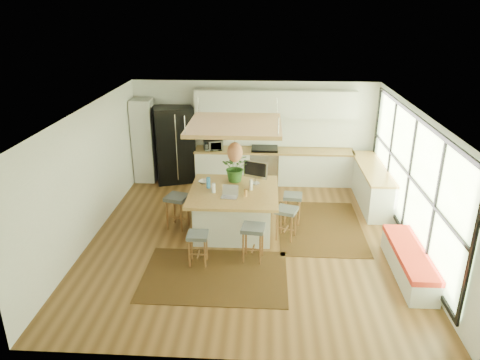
# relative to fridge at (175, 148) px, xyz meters

# --- Properties ---
(floor) EXTENTS (7.00, 7.00, 0.00)m
(floor) POSITION_rel_fridge_xyz_m (2.14, -3.20, -0.93)
(floor) COLOR #533417
(floor) RESTS_ON ground
(ceiling) EXTENTS (7.00, 7.00, 0.00)m
(ceiling) POSITION_rel_fridge_xyz_m (2.14, -3.20, 1.78)
(ceiling) COLOR white
(ceiling) RESTS_ON ground
(wall_back) EXTENTS (6.50, 0.00, 6.50)m
(wall_back) POSITION_rel_fridge_xyz_m (2.14, 0.30, 0.42)
(wall_back) COLOR silver
(wall_back) RESTS_ON ground
(wall_front) EXTENTS (6.50, 0.00, 6.50)m
(wall_front) POSITION_rel_fridge_xyz_m (2.14, -6.70, 0.42)
(wall_front) COLOR silver
(wall_front) RESTS_ON ground
(wall_left) EXTENTS (0.00, 7.00, 7.00)m
(wall_left) POSITION_rel_fridge_xyz_m (-1.11, -3.20, 0.42)
(wall_left) COLOR silver
(wall_left) RESTS_ON ground
(wall_right) EXTENTS (0.00, 7.00, 7.00)m
(wall_right) POSITION_rel_fridge_xyz_m (5.39, -3.20, 0.42)
(wall_right) COLOR silver
(wall_right) RESTS_ON ground
(window_wall) EXTENTS (0.10, 6.20, 2.60)m
(window_wall) POSITION_rel_fridge_xyz_m (5.36, -3.20, 0.47)
(window_wall) COLOR black
(window_wall) RESTS_ON wall_right
(pantry) EXTENTS (0.55, 0.60, 2.25)m
(pantry) POSITION_rel_fridge_xyz_m (-0.81, -0.02, 0.20)
(pantry) COLOR silver
(pantry) RESTS_ON floor
(back_counter_base) EXTENTS (4.20, 0.60, 0.88)m
(back_counter_base) POSITION_rel_fridge_xyz_m (2.69, -0.02, -0.49)
(back_counter_base) COLOR silver
(back_counter_base) RESTS_ON floor
(back_counter_top) EXTENTS (4.24, 0.64, 0.05)m
(back_counter_top) POSITION_rel_fridge_xyz_m (2.69, -0.02, -0.03)
(back_counter_top) COLOR olive
(back_counter_top) RESTS_ON back_counter_base
(backsplash) EXTENTS (4.20, 0.02, 0.80)m
(backsplash) POSITION_rel_fridge_xyz_m (2.69, 0.28, 0.43)
(backsplash) COLOR white
(backsplash) RESTS_ON wall_back
(upper_cabinets) EXTENTS (4.20, 0.34, 0.70)m
(upper_cabinets) POSITION_rel_fridge_xyz_m (2.69, 0.12, 1.22)
(upper_cabinets) COLOR silver
(upper_cabinets) RESTS_ON wall_back
(range) EXTENTS (0.76, 0.62, 1.00)m
(range) POSITION_rel_fridge_xyz_m (2.44, -0.02, -0.43)
(range) COLOR #A5A5AA
(range) RESTS_ON floor
(right_counter_base) EXTENTS (0.60, 2.50, 0.88)m
(right_counter_base) POSITION_rel_fridge_xyz_m (5.07, -1.20, -0.49)
(right_counter_base) COLOR silver
(right_counter_base) RESTS_ON floor
(right_counter_top) EXTENTS (0.64, 2.54, 0.05)m
(right_counter_top) POSITION_rel_fridge_xyz_m (5.07, -1.20, -0.03)
(right_counter_top) COLOR olive
(right_counter_top) RESTS_ON right_counter_base
(window_bench) EXTENTS (0.52, 2.00, 0.50)m
(window_bench) POSITION_rel_fridge_xyz_m (5.09, -4.40, -0.68)
(window_bench) COLOR silver
(window_bench) RESTS_ON floor
(ceiling_panel) EXTENTS (1.86, 1.86, 0.80)m
(ceiling_panel) POSITION_rel_fridge_xyz_m (1.84, -2.80, 1.12)
(ceiling_panel) COLOR olive
(ceiling_panel) RESTS_ON ceiling
(rug_near) EXTENTS (2.60, 1.80, 0.01)m
(rug_near) POSITION_rel_fridge_xyz_m (1.60, -4.66, -0.92)
(rug_near) COLOR black
(rug_near) RESTS_ON floor
(rug_right) EXTENTS (1.80, 2.60, 0.01)m
(rug_right) POSITION_rel_fridge_xyz_m (3.70, -2.62, -0.92)
(rug_right) COLOR black
(rug_right) RESTS_ON floor
(fridge) EXTENTS (1.22, 1.08, 2.06)m
(fridge) POSITION_rel_fridge_xyz_m (0.00, 0.00, 0.00)
(fridge) COLOR black
(fridge) RESTS_ON floor
(island) EXTENTS (1.85, 1.85, 0.93)m
(island) POSITION_rel_fridge_xyz_m (1.82, -2.87, -0.46)
(island) COLOR olive
(island) RESTS_ON floor
(stool_near_left) EXTENTS (0.38, 0.38, 0.64)m
(stool_near_left) POSITION_rel_fridge_xyz_m (1.25, -4.27, -0.57)
(stool_near_left) COLOR #404447
(stool_near_left) RESTS_ON floor
(stool_near_right) EXTENTS (0.47, 0.47, 0.71)m
(stool_near_right) POSITION_rel_fridge_xyz_m (2.27, -4.05, -0.57)
(stool_near_right) COLOR #404447
(stool_near_right) RESTS_ON floor
(stool_right_front) EXTENTS (0.51, 0.51, 0.69)m
(stool_right_front) POSITION_rel_fridge_xyz_m (2.92, -3.18, -0.57)
(stool_right_front) COLOR #404447
(stool_right_front) RESTS_ON floor
(stool_right_back) EXTENTS (0.44, 0.44, 0.68)m
(stool_right_back) POSITION_rel_fridge_xyz_m (3.09, -2.43, -0.57)
(stool_right_back) COLOR #404447
(stool_right_back) RESTS_ON floor
(stool_left_side) EXTENTS (0.55, 0.55, 0.75)m
(stool_left_side) POSITION_rel_fridge_xyz_m (0.59, -2.82, -0.57)
(stool_left_side) COLOR #404447
(stool_left_side) RESTS_ON floor
(laptop) EXTENTS (0.38, 0.39, 0.25)m
(laptop) POSITION_rel_fridge_xyz_m (1.75, -3.25, 0.12)
(laptop) COLOR #A5A5AA
(laptop) RESTS_ON island
(monitor) EXTENTS (0.59, 0.40, 0.52)m
(monitor) POSITION_rel_fridge_xyz_m (2.26, -2.46, 0.26)
(monitor) COLOR #A5A5AA
(monitor) RESTS_ON island
(microwave) EXTENTS (0.54, 0.39, 0.33)m
(microwave) POSITION_rel_fridge_xyz_m (1.07, -0.07, 0.17)
(microwave) COLOR #A5A5AA
(microwave) RESTS_ON back_counter_top
(island_plant) EXTENTS (0.60, 0.66, 0.51)m
(island_plant) POSITION_rel_fridge_xyz_m (1.83, -2.33, 0.26)
(island_plant) COLOR #1E4C19
(island_plant) RESTS_ON island
(island_bowl) EXTENTS (0.31, 0.31, 0.06)m
(island_bowl) POSITION_rel_fridge_xyz_m (1.14, -2.50, 0.03)
(island_bowl) COLOR white
(island_bowl) RESTS_ON island
(island_bottle_0) EXTENTS (0.07, 0.07, 0.19)m
(island_bottle_0) POSITION_rel_fridge_xyz_m (1.27, -2.77, 0.10)
(island_bottle_0) COLOR #3486D3
(island_bottle_0) RESTS_ON island
(island_bottle_1) EXTENTS (0.07, 0.07, 0.19)m
(island_bottle_1) POSITION_rel_fridge_xyz_m (1.42, -3.02, 0.10)
(island_bottle_1) COLOR silver
(island_bottle_1) RESTS_ON island
(island_bottle_2) EXTENTS (0.07, 0.07, 0.19)m
(island_bottle_2) POSITION_rel_fridge_xyz_m (2.07, -3.17, 0.10)
(island_bottle_2) COLOR #A86F38
(island_bottle_2) RESTS_ON island
(island_bottle_3) EXTENTS (0.07, 0.07, 0.19)m
(island_bottle_3) POSITION_rel_fridge_xyz_m (2.17, -2.82, 0.10)
(island_bottle_3) COLOR white
(island_bottle_3) RESTS_ON island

